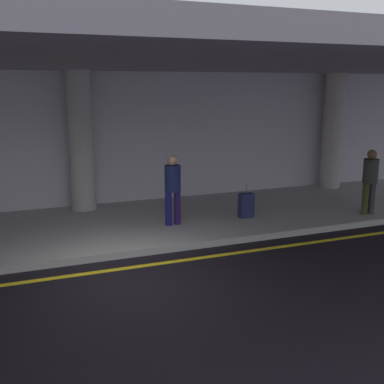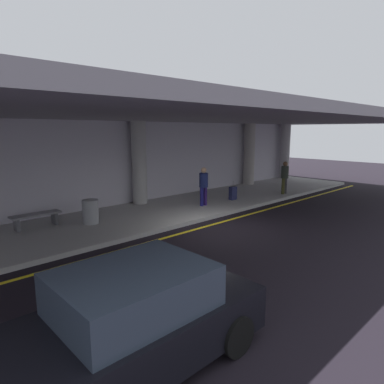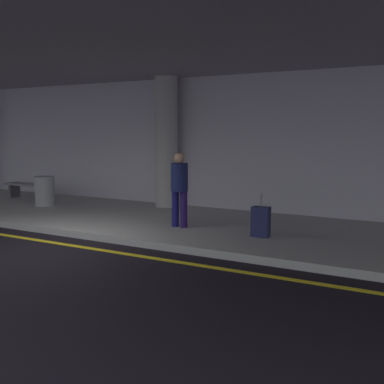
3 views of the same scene
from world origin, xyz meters
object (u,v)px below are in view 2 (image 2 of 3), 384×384
car_black (130,323)px  traveler_with_luggage (285,175)px  suitcase_upright_primary (233,193)px  support_column_left_mid (139,163)px  support_column_right_mid (285,151)px  support_column_center (249,154)px  bench_metal (36,217)px  trash_bin_steel (90,212)px  person_waiting_for_ride (204,184)px

car_black → traveler_with_luggage: traveler_with_luggage is taller
suitcase_upright_primary → support_column_left_mid: bearing=168.5°
support_column_right_mid → support_column_left_mid: bearing=180.0°
car_black → support_column_center: bearing=29.2°
support_column_left_mid → bench_metal: 5.06m
support_column_right_mid → car_black: 20.15m
traveler_with_luggage → bench_metal: size_ratio=1.05×
trash_bin_steel → suitcase_upright_primary: bearing=-6.6°
trash_bin_steel → support_column_left_mid: bearing=26.0°
person_waiting_for_ride → trash_bin_steel: 5.02m
support_column_left_mid → support_column_right_mid: bearing=0.0°
suitcase_upright_primary → support_column_center: bearing=49.7°
trash_bin_steel → person_waiting_for_ride: bearing=-8.6°
traveler_with_luggage → person_waiting_for_ride: size_ratio=1.00×
traveler_with_luggage → trash_bin_steel: bearing=-133.3°
suitcase_upright_primary → trash_bin_steel: suitcase_upright_primary is taller
person_waiting_for_ride → bench_metal: (-6.52, 1.53, -0.61)m
suitcase_upright_primary → car_black: bearing=-126.3°
support_column_left_mid → traveler_with_luggage: size_ratio=2.17×
person_waiting_for_ride → support_column_left_mid: bearing=-155.2°
person_waiting_for_ride → trash_bin_steel: size_ratio=1.98×
support_column_center → trash_bin_steel: size_ratio=4.29×
bench_metal → person_waiting_for_ride: bearing=-13.2°
bench_metal → suitcase_upright_primary: bearing=-10.6°
support_column_right_mid → trash_bin_steel: bearing=-174.1°
support_column_right_mid → traveler_with_luggage: support_column_right_mid is taller
car_black → support_column_right_mid: bearing=23.2°
car_black → trash_bin_steel: bearing=65.0°
support_column_right_mid → bench_metal: size_ratio=2.28×
car_black → bench_metal: bearing=77.8°
bench_metal → support_column_right_mid: bearing=2.6°
car_black → support_column_left_mid: bearing=52.3°
traveler_with_luggage → suitcase_upright_primary: bearing=-139.5°
support_column_left_mid → suitcase_upright_primary: (3.67, -2.36, -1.51)m
bench_metal → trash_bin_steel: size_ratio=1.88×
support_column_left_mid → person_waiting_for_ride: 3.01m
support_column_center → support_column_left_mid: bearing=180.0°
car_black → bench_metal: size_ratio=2.56×
car_black → suitcase_upright_primary: car_black is taller
support_column_right_mid → suitcase_upright_primary: support_column_right_mid is taller
support_column_left_mid → suitcase_upright_primary: 4.62m
person_waiting_for_ride → bench_metal: size_ratio=1.05×
person_waiting_for_ride → trash_bin_steel: bearing=-110.8°
support_column_center → suitcase_upright_primary: bearing=-151.4°
support_column_right_mid → traveler_with_luggage: 6.21m
support_column_center → trash_bin_steel: (-11.20, -1.56, -1.40)m
support_column_center → traveler_with_luggage: support_column_center is taller
suitcase_upright_primary → traveler_with_luggage: bearing=5.5°
person_waiting_for_ride → suitcase_upright_primary: person_waiting_for_ride is taller
traveler_with_luggage → support_column_left_mid: bearing=-149.3°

